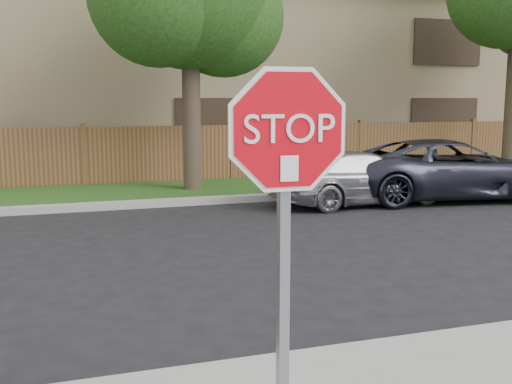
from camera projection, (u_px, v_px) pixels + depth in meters
name	position (u px, v px, depth m)	size (l,w,h in m)	color
ground	(141.00, 383.00, 4.96)	(90.00, 90.00, 0.00)	black
far_curb	(92.00, 207.00, 12.60)	(70.00, 0.30, 0.15)	gray
grass_strip	(88.00, 195.00, 14.16)	(70.00, 3.00, 0.12)	#1E4714
fence	(84.00, 158.00, 15.55)	(70.00, 0.12, 1.60)	brown
apartment_building	(74.00, 63.00, 20.39)	(35.20, 9.20, 7.20)	#9A825F
stop_sign	(287.00, 185.00, 3.50)	(1.01, 0.13, 2.55)	gray
sedan_right	(360.00, 178.00, 13.29)	(1.66, 4.08, 1.18)	#9FA0A6
sedan_far_right	(449.00, 169.00, 13.92)	(2.32, 5.03, 1.40)	#2D303D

